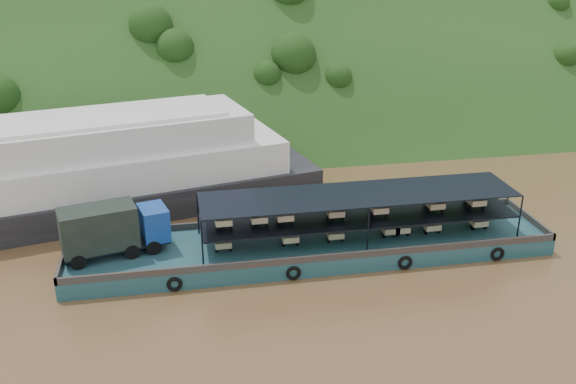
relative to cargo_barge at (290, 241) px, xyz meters
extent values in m
plane|color=brown|center=(2.69, 1.49, -1.23)|extent=(160.00, 160.00, 0.00)
cube|color=#1D3B15|center=(2.69, 37.49, -1.23)|extent=(140.00, 39.60, 39.60)
cube|color=#144548|center=(1.55, -0.02, -0.63)|extent=(35.00, 7.00, 1.20)
cube|color=#592D19|center=(1.55, 3.38, 0.22)|extent=(35.00, 0.20, 0.50)
cube|color=#592D19|center=(1.55, -3.42, 0.22)|extent=(35.00, 0.20, 0.50)
cube|color=#592D19|center=(18.95, -0.02, 0.22)|extent=(0.20, 7.00, 0.50)
cube|color=#592D19|center=(-15.85, -0.02, 0.22)|extent=(0.20, 7.00, 0.50)
torus|color=black|center=(-8.45, -3.57, -0.68)|extent=(1.06, 0.26, 1.06)
torus|color=black|center=(-0.45, -3.57, -0.68)|extent=(1.06, 0.26, 1.06)
torus|color=black|center=(7.55, -3.57, -0.68)|extent=(1.06, 0.26, 1.06)
torus|color=black|center=(14.55, -3.57, -0.68)|extent=(1.06, 0.26, 1.06)
cylinder|color=black|center=(-14.66, -1.45, 0.50)|extent=(1.11, 0.61, 1.05)
cylinder|color=black|center=(-15.19, 0.70, 0.50)|extent=(1.11, 0.61, 1.05)
cylinder|color=black|center=(-11.19, -0.59, 0.50)|extent=(1.11, 0.61, 1.05)
cylinder|color=black|center=(-11.72, 1.56, 0.50)|extent=(1.11, 0.61, 1.05)
cylinder|color=black|center=(-9.76, -0.23, 0.50)|extent=(1.11, 0.61, 1.05)
cylinder|color=black|center=(-10.29, 1.91, 0.50)|extent=(1.11, 0.61, 1.05)
cube|color=black|center=(-12.27, 0.28, 0.66)|extent=(7.49, 3.96, 0.21)
cube|color=#164098|center=(-9.62, 0.94, 1.87)|extent=(2.34, 2.88, 2.31)
cube|color=black|center=(-8.75, 1.15, 2.29)|extent=(0.57, 2.06, 0.95)
cube|color=black|center=(-13.29, 0.03, 2.18)|extent=(5.50, 3.66, 2.94)
cube|color=black|center=(5.05, -0.02, 1.63)|extent=(23.00, 5.00, 0.12)
cube|color=black|center=(5.05, -0.02, 3.27)|extent=(23.00, 5.00, 0.08)
cylinder|color=black|center=(-6.45, -2.52, 1.62)|extent=(0.12, 0.12, 3.30)
cylinder|color=black|center=(-6.45, 2.48, 1.62)|extent=(0.12, 0.12, 3.30)
cylinder|color=black|center=(5.05, -2.52, 1.62)|extent=(0.12, 0.12, 3.30)
cylinder|color=black|center=(5.05, 2.48, 1.62)|extent=(0.12, 0.12, 3.30)
cylinder|color=black|center=(16.55, -2.52, 1.62)|extent=(0.12, 0.12, 3.30)
cylinder|color=black|center=(16.55, 2.48, 1.62)|extent=(0.12, 0.12, 3.30)
cylinder|color=black|center=(-4.93, 1.03, 0.23)|extent=(0.12, 0.52, 0.52)
cylinder|color=black|center=(-5.43, -0.77, 0.23)|extent=(0.14, 0.52, 0.52)
cylinder|color=black|center=(-4.43, -0.77, 0.23)|extent=(0.14, 0.52, 0.52)
cube|color=#BCB885|center=(-4.93, -0.42, 0.57)|extent=(1.15, 1.50, 0.44)
cube|color=#AD0B23|center=(-4.93, 0.73, 0.75)|extent=(0.55, 0.80, 0.80)
cube|color=#AD0B23|center=(-4.93, 0.53, 1.25)|extent=(0.50, 0.10, 0.10)
cylinder|color=black|center=(-0.13, 1.03, 0.23)|extent=(0.12, 0.52, 0.52)
cylinder|color=black|center=(-0.63, -0.77, 0.23)|extent=(0.14, 0.52, 0.52)
cylinder|color=black|center=(0.37, -0.77, 0.23)|extent=(0.14, 0.52, 0.52)
cube|color=beige|center=(-0.13, -0.42, 0.57)|extent=(1.15, 1.50, 0.44)
cube|color=red|center=(-0.13, 0.73, 0.75)|extent=(0.55, 0.80, 0.80)
cube|color=red|center=(-0.13, 0.53, 1.25)|extent=(0.50, 0.10, 0.10)
cylinder|color=black|center=(3.19, 1.03, 0.23)|extent=(0.12, 0.52, 0.52)
cylinder|color=black|center=(2.69, -0.77, 0.23)|extent=(0.14, 0.52, 0.52)
cylinder|color=black|center=(3.69, -0.77, 0.23)|extent=(0.14, 0.52, 0.52)
cube|color=#C6BF8C|center=(3.19, -0.42, 0.57)|extent=(1.15, 1.50, 0.44)
cube|color=#B50C26|center=(3.19, 0.73, 0.75)|extent=(0.55, 0.80, 0.80)
cube|color=#B50C26|center=(3.19, 0.53, 1.25)|extent=(0.50, 0.10, 0.10)
cylinder|color=black|center=(7.39, 1.03, 0.23)|extent=(0.12, 0.52, 0.52)
cylinder|color=black|center=(6.89, -0.77, 0.23)|extent=(0.14, 0.52, 0.52)
cylinder|color=black|center=(7.89, -0.77, 0.23)|extent=(0.14, 0.52, 0.52)
cube|color=#C1B588|center=(7.39, -0.42, 0.57)|extent=(1.15, 1.50, 0.44)
cube|color=red|center=(7.39, 0.73, 0.75)|extent=(0.55, 0.80, 0.80)
cube|color=red|center=(7.39, 0.53, 1.25)|extent=(0.50, 0.10, 0.10)
cylinder|color=black|center=(10.61, 1.03, 0.23)|extent=(0.12, 0.52, 0.52)
cylinder|color=black|center=(10.11, -0.77, 0.23)|extent=(0.14, 0.52, 0.52)
cylinder|color=black|center=(11.11, -0.77, 0.23)|extent=(0.14, 0.52, 0.52)
cube|color=beige|center=(10.61, -0.42, 0.57)|extent=(1.15, 1.50, 0.44)
cube|color=#B50C27|center=(10.61, 0.73, 0.75)|extent=(0.55, 0.80, 0.80)
cube|color=#B50C27|center=(10.61, 0.53, 1.25)|extent=(0.50, 0.10, 0.10)
cylinder|color=black|center=(14.37, 1.03, 0.23)|extent=(0.12, 0.52, 0.52)
cylinder|color=black|center=(13.87, -0.77, 0.23)|extent=(0.14, 0.52, 0.52)
cylinder|color=black|center=(14.87, -0.77, 0.23)|extent=(0.14, 0.52, 0.52)
cube|color=beige|center=(14.37, -0.42, 0.57)|extent=(1.15, 1.50, 0.44)
cube|color=#B40F0C|center=(14.37, 0.73, 0.75)|extent=(0.55, 0.80, 0.80)
cube|color=#B40F0C|center=(14.37, 0.53, 1.25)|extent=(0.50, 0.10, 0.10)
cylinder|color=black|center=(8.20, 1.03, 0.23)|extent=(0.12, 0.52, 0.52)
cylinder|color=black|center=(7.70, -0.77, 0.23)|extent=(0.14, 0.52, 0.52)
cylinder|color=black|center=(8.70, -0.77, 0.23)|extent=(0.14, 0.52, 0.52)
cube|color=beige|center=(8.20, -0.42, 0.57)|extent=(1.15, 1.50, 0.44)
cube|color=#B50C27|center=(8.20, 0.73, 0.75)|extent=(0.55, 0.80, 0.80)
cube|color=#B50C27|center=(8.20, 0.53, 1.25)|extent=(0.50, 0.10, 0.10)
cylinder|color=black|center=(-4.83, 1.03, 1.95)|extent=(0.12, 0.52, 0.52)
cylinder|color=black|center=(-5.33, -0.77, 1.95)|extent=(0.14, 0.52, 0.52)
cylinder|color=black|center=(-4.33, -0.77, 1.95)|extent=(0.14, 0.52, 0.52)
cube|color=beige|center=(-4.83, -0.42, 2.29)|extent=(1.15, 1.50, 0.44)
cube|color=navy|center=(-4.83, 0.73, 2.47)|extent=(0.55, 0.80, 0.80)
cube|color=navy|center=(-4.83, 0.53, 2.97)|extent=(0.50, 0.10, 0.10)
cylinder|color=black|center=(-0.51, 1.03, 1.95)|extent=(0.12, 0.52, 0.52)
cylinder|color=black|center=(-1.01, -0.77, 1.95)|extent=(0.14, 0.52, 0.52)
cylinder|color=black|center=(-0.01, -0.77, 1.95)|extent=(0.14, 0.52, 0.52)
cube|color=beige|center=(-0.51, -0.42, 2.29)|extent=(1.15, 1.50, 0.44)
cube|color=#191E96|center=(-0.51, 0.73, 2.47)|extent=(0.55, 0.80, 0.80)
cube|color=#191E96|center=(-0.51, 0.53, 2.97)|extent=(0.50, 0.10, 0.10)
cylinder|color=black|center=(3.17, 1.03, 1.95)|extent=(0.12, 0.52, 0.52)
cylinder|color=black|center=(2.67, -0.77, 1.95)|extent=(0.14, 0.52, 0.52)
cylinder|color=black|center=(3.67, -0.77, 1.95)|extent=(0.14, 0.52, 0.52)
cube|color=tan|center=(3.17, -0.42, 2.29)|extent=(1.15, 1.50, 0.44)
cube|color=#B4230C|center=(3.17, 0.73, 2.47)|extent=(0.55, 0.80, 0.80)
cube|color=#B4230C|center=(3.17, 0.53, 2.97)|extent=(0.50, 0.10, 0.10)
cylinder|color=black|center=(6.44, 1.03, 1.95)|extent=(0.12, 0.52, 0.52)
cylinder|color=black|center=(5.94, -0.77, 1.95)|extent=(0.14, 0.52, 0.52)
cylinder|color=black|center=(6.94, -0.77, 1.95)|extent=(0.14, 0.52, 0.52)
cube|color=beige|center=(6.44, -0.42, 2.29)|extent=(1.15, 1.50, 0.44)
cube|color=beige|center=(6.44, 0.73, 2.47)|extent=(0.55, 0.80, 0.80)
cube|color=beige|center=(6.44, 0.53, 2.97)|extent=(0.50, 0.10, 0.10)
cylinder|color=black|center=(10.76, 1.03, 1.95)|extent=(0.12, 0.52, 0.52)
cylinder|color=black|center=(10.26, -0.77, 1.95)|extent=(0.14, 0.52, 0.52)
cylinder|color=black|center=(11.26, -0.77, 1.95)|extent=(0.14, 0.52, 0.52)
cube|color=tan|center=(10.76, -0.42, 2.29)|extent=(1.15, 1.50, 0.44)
cube|color=beige|center=(10.76, 0.73, 2.47)|extent=(0.55, 0.80, 0.80)
cube|color=beige|center=(10.76, 0.53, 2.97)|extent=(0.50, 0.10, 0.10)
cylinder|color=black|center=(14.00, 1.03, 1.95)|extent=(0.12, 0.52, 0.52)
cylinder|color=black|center=(13.50, -0.77, 1.95)|extent=(0.14, 0.52, 0.52)
cylinder|color=black|center=(14.50, -0.77, 1.95)|extent=(0.14, 0.52, 0.52)
cube|color=beige|center=(14.00, -0.42, 2.29)|extent=(1.15, 1.50, 0.44)
cube|color=beige|center=(14.00, 0.73, 2.47)|extent=(0.55, 0.80, 0.80)
cube|color=beige|center=(14.00, 0.53, 2.97)|extent=(0.50, 0.10, 0.10)
cylinder|color=black|center=(-2.35, 1.03, 1.95)|extent=(0.12, 0.52, 0.52)
cylinder|color=black|center=(-2.85, -0.77, 1.95)|extent=(0.14, 0.52, 0.52)
cylinder|color=black|center=(-1.85, -0.77, 1.95)|extent=(0.14, 0.52, 0.52)
cube|color=beige|center=(-2.35, -0.42, 2.29)|extent=(1.15, 1.50, 0.44)
cube|color=#191E96|center=(-2.35, 0.73, 2.47)|extent=(0.55, 0.80, 0.80)
cube|color=#191E96|center=(-2.35, 0.53, 2.97)|extent=(0.50, 0.10, 0.10)
cube|color=black|center=(-15.75, 11.25, -0.01)|extent=(41.65, 18.86, 2.42)
cube|color=white|center=(-15.75, 11.25, 2.61)|extent=(35.52, 16.53, 2.83)
cube|color=white|center=(-15.75, 11.25, 5.34)|extent=(29.38, 14.19, 2.63)
cube|color=white|center=(-15.75, 11.25, 6.81)|extent=(25.22, 12.30, 0.30)
camera|label=1|loc=(-7.91, -41.10, 20.93)|focal=40.00mm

